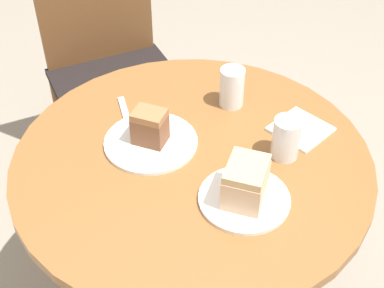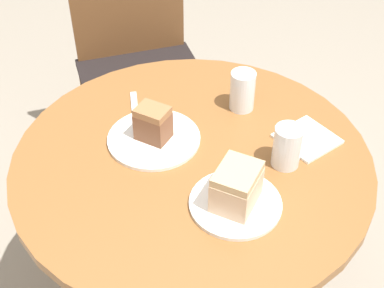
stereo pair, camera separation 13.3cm
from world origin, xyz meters
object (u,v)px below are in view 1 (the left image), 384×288
object	(u,v)px
plate_near	(151,142)
cake_slice_near	(150,127)
cake_slice_far	(246,182)
glass_lemonade	(286,140)
chair	(111,61)
glass_water	(232,89)
plate_far	(244,199)

from	to	relation	value
plate_near	cake_slice_near	distance (m)	0.05
cake_slice_far	glass_lemonade	size ratio (longest dim) A/B	1.29
plate_near	chair	bearing A→B (deg)	76.78
plate_near	glass_water	bearing A→B (deg)	8.95
chair	glass_water	distance (m)	0.73
plate_near	plate_far	size ratio (longest dim) A/B	1.14
cake_slice_near	glass_lemonade	world-z (taller)	glass_lemonade
plate_near	glass_water	world-z (taller)	glass_water
plate_far	cake_slice_near	size ratio (longest dim) A/B	2.05
cake_slice_far	cake_slice_near	bearing A→B (deg)	109.22
chair	plate_far	size ratio (longest dim) A/B	4.65
plate_near	cake_slice_far	bearing A→B (deg)	-70.78
cake_slice_far	glass_water	size ratio (longest dim) A/B	1.25
plate_far	cake_slice_near	distance (m)	0.31
glass_water	plate_far	bearing A→B (deg)	-117.88
chair	glass_water	size ratio (longest dim) A/B	8.73
chair	glass_lemonade	size ratio (longest dim) A/B	9.01
plate_far	chair	bearing A→B (deg)	86.11
cake_slice_near	glass_lemonade	xyz separation A→B (m)	(0.28, -0.21, -0.01)
plate_far	cake_slice_far	distance (m)	0.06
glass_lemonade	glass_water	xyz separation A→B (m)	(-0.00, 0.25, 0.00)
cake_slice_near	cake_slice_far	size ratio (longest dim) A/B	0.73
chair	glass_water	bearing A→B (deg)	-76.80
plate_far	glass_lemonade	bearing A→B (deg)	25.00
glass_lemonade	glass_water	distance (m)	0.25
plate_far	glass_water	bearing A→B (deg)	62.12
plate_far	cake_slice_far	xyz separation A→B (m)	(0.00, -0.00, 0.06)
glass_water	chair	bearing A→B (deg)	99.01
chair	plate_far	distance (m)	1.03
plate_far	glass_lemonade	xyz separation A→B (m)	(0.18, 0.08, 0.04)
cake_slice_far	plate_far	bearing A→B (deg)	97.13
plate_near	glass_lemonade	world-z (taller)	glass_lemonade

